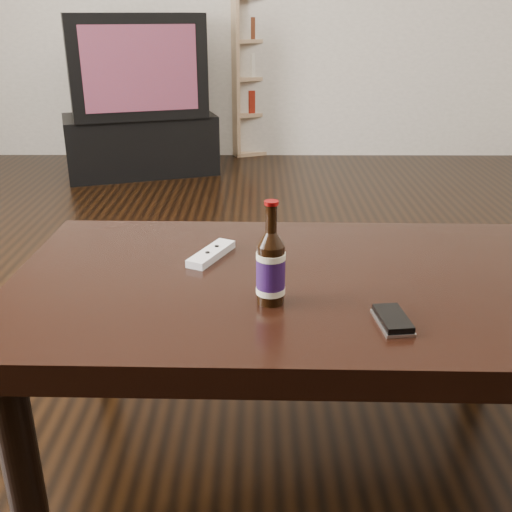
{
  "coord_description": "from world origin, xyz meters",
  "views": [
    {
      "loc": [
        0.24,
        -1.59,
        1.05
      ],
      "look_at": [
        0.24,
        -0.48,
        0.59
      ],
      "focal_mm": 42.0,
      "sensor_mm": 36.0,
      "label": 1
    }
  ],
  "objects_px": {
    "tv_stand": "(141,144)",
    "phone": "(393,320)",
    "beer_bottle": "(271,268)",
    "bookshelf": "(265,73)",
    "remote": "(211,254)",
    "tv": "(135,65)",
    "coffee_table": "(295,302)"
  },
  "relations": [
    {
      "from": "coffee_table",
      "to": "bookshelf",
      "type": "bearing_deg",
      "value": 90.54
    },
    {
      "from": "bookshelf",
      "to": "coffee_table",
      "type": "bearing_deg",
      "value": -112.56
    },
    {
      "from": "tv",
      "to": "tv_stand",
      "type": "bearing_deg",
      "value": 90.0
    },
    {
      "from": "coffee_table",
      "to": "beer_bottle",
      "type": "height_order",
      "value": "beer_bottle"
    },
    {
      "from": "tv_stand",
      "to": "phone",
      "type": "relative_size",
      "value": 8.64
    },
    {
      "from": "phone",
      "to": "tv",
      "type": "bearing_deg",
      "value": 102.83
    },
    {
      "from": "beer_bottle",
      "to": "tv_stand",
      "type": "bearing_deg",
      "value": 105.72
    },
    {
      "from": "tv_stand",
      "to": "beer_bottle",
      "type": "height_order",
      "value": "beer_bottle"
    },
    {
      "from": "tv",
      "to": "bookshelf",
      "type": "distance_m",
      "value": 1.12
    },
    {
      "from": "remote",
      "to": "beer_bottle",
      "type": "bearing_deg",
      "value": -34.55
    },
    {
      "from": "beer_bottle",
      "to": "remote",
      "type": "height_order",
      "value": "beer_bottle"
    },
    {
      "from": "tv_stand",
      "to": "tv",
      "type": "distance_m",
      "value": 0.51
    },
    {
      "from": "tv_stand",
      "to": "phone",
      "type": "height_order",
      "value": "phone"
    },
    {
      "from": "remote",
      "to": "phone",
      "type": "bearing_deg",
      "value": -16.55
    },
    {
      "from": "tv",
      "to": "beer_bottle",
      "type": "bearing_deg",
      "value": -92.1
    },
    {
      "from": "phone",
      "to": "remote",
      "type": "distance_m",
      "value": 0.5
    },
    {
      "from": "tv",
      "to": "phone",
      "type": "height_order",
      "value": "tv"
    },
    {
      "from": "remote",
      "to": "tv",
      "type": "bearing_deg",
      "value": 129.59
    },
    {
      "from": "tv_stand",
      "to": "tv",
      "type": "height_order",
      "value": "tv"
    },
    {
      "from": "bookshelf",
      "to": "remote",
      "type": "xyz_separation_m",
      "value": [
        -0.17,
        -3.41,
        -0.1
      ]
    },
    {
      "from": "tv_stand",
      "to": "beer_bottle",
      "type": "relative_size",
      "value": 4.5
    },
    {
      "from": "tv",
      "to": "bookshelf",
      "type": "relative_size",
      "value": 0.85
    },
    {
      "from": "beer_bottle",
      "to": "bookshelf",
      "type": "bearing_deg",
      "value": 89.59
    },
    {
      "from": "bookshelf",
      "to": "tv_stand",
      "type": "bearing_deg",
      "value": -163.5
    },
    {
      "from": "tv",
      "to": "remote",
      "type": "bearing_deg",
      "value": -93.54
    },
    {
      "from": "coffee_table",
      "to": "remote",
      "type": "height_order",
      "value": "remote"
    },
    {
      "from": "remote",
      "to": "tv_stand",
      "type": "bearing_deg",
      "value": 129.59
    },
    {
      "from": "tv_stand",
      "to": "tv",
      "type": "bearing_deg",
      "value": -90.0
    },
    {
      "from": "bookshelf",
      "to": "beer_bottle",
      "type": "xyz_separation_m",
      "value": [
        -0.03,
        -3.65,
        -0.03
      ]
    },
    {
      "from": "bookshelf",
      "to": "phone",
      "type": "bearing_deg",
      "value": -109.93
    },
    {
      "from": "coffee_table",
      "to": "tv",
      "type": "bearing_deg",
      "value": 107.5
    },
    {
      "from": "coffee_table",
      "to": "beer_bottle",
      "type": "relative_size",
      "value": 5.98
    }
  ]
}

